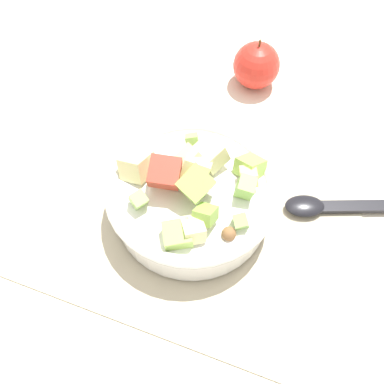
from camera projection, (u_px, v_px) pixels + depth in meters
ground_plane at (198, 214)px, 0.65m from camera, size 2.40×2.40×0.00m
placemat at (198, 213)px, 0.64m from camera, size 0.44×0.36×0.01m
salad_bowl at (192, 195)px, 0.61m from camera, size 0.23×0.23×0.11m
serving_spoon at (336, 206)px, 0.64m from camera, size 0.21×0.10×0.01m
whole_apple at (258, 66)px, 0.76m from camera, size 0.08×0.08×0.09m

